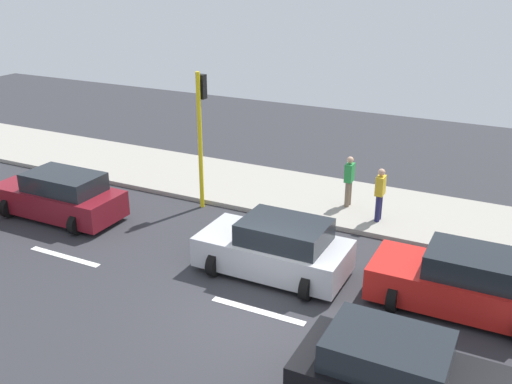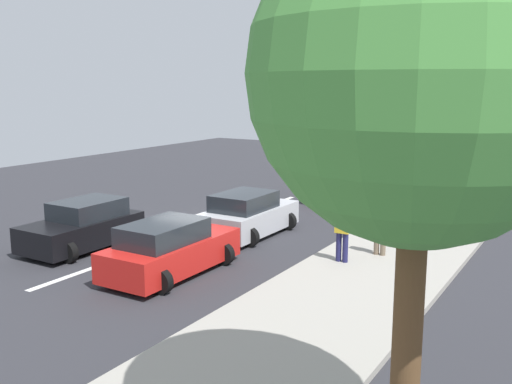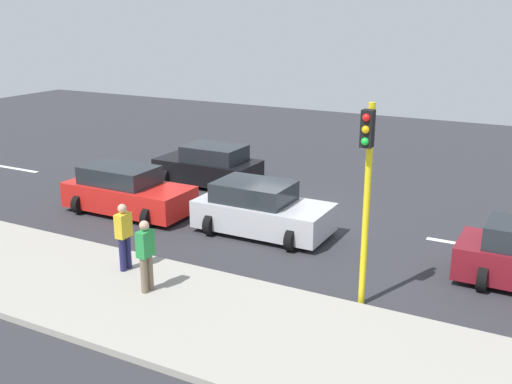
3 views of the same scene
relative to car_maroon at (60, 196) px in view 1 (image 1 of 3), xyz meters
The scene contains 11 objects.
ground_plane 8.32m from the car_maroon, 104.14° to the right, with size 40.00×60.00×0.10m, color #2D2D33.
sidewalk 9.47m from the car_maroon, 58.22° to the right, with size 4.00×60.00×0.15m, color #9E998E.
lane_stripe_mid 8.31m from the car_maroon, 104.14° to the right, with size 0.20×2.40×0.01m, color white.
lane_stripe_south 2.95m from the car_maroon, 134.88° to the right, with size 0.20×2.40×0.01m, color white.
car_maroon is the anchor object (origin of this frame).
car_red 12.30m from the car_maroon, 89.03° to the right, with size 2.19×4.18×1.52m.
car_black 12.31m from the car_maroon, 107.99° to the right, with size 2.26×3.81×1.52m.
car_silver 7.64m from the car_maroon, 91.42° to the right, with size 2.28×3.91×1.52m.
pedestrian_near_signal 10.05m from the car_maroon, 66.73° to the right, with size 0.40×0.24×1.69m.
pedestrian_by_tree 9.29m from the car_maroon, 59.81° to the right, with size 0.40×0.24×1.69m.
traffic_light_corner 5.09m from the car_maroon, 51.94° to the right, with size 0.49×0.24×4.50m.
Camera 1 is at (-10.32, -5.12, 7.61)m, focal length 40.44 mm.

